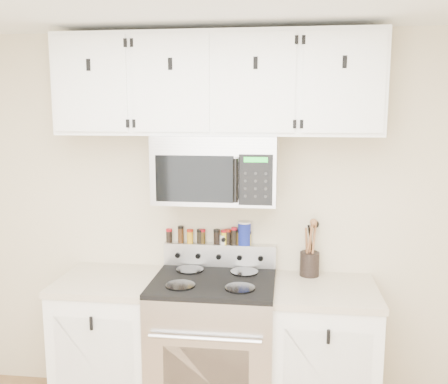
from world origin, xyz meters
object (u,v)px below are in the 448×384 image
at_px(microwave, 216,169).
at_px(salt_canister, 244,233).
at_px(utensil_crock, 310,262).
at_px(range, 214,348).

relative_size(microwave, salt_canister, 4.77).
distance_m(microwave, utensil_crock, 0.87).
height_order(range, salt_canister, salt_canister).
distance_m(range, microwave, 1.15).
bearing_deg(salt_canister, utensil_crock, -6.58).
xyz_separation_m(range, utensil_crock, (0.60, 0.23, 0.53)).
bearing_deg(range, salt_canister, 59.40).
relative_size(range, utensil_crock, 2.99).
bearing_deg(microwave, range, -90.23).
relative_size(range, microwave, 1.45).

